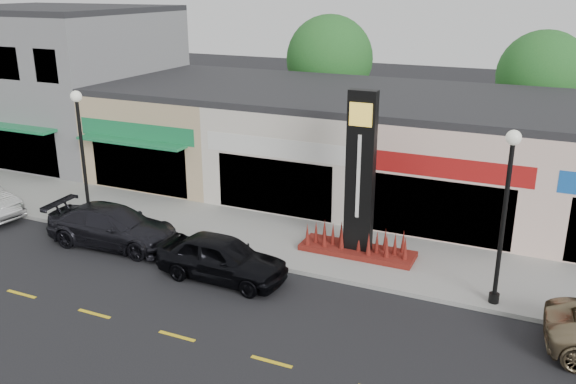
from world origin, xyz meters
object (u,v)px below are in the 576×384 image
object	(u,v)px
car_black_sedan	(222,258)
pylon_sign	(359,199)
lamp_west_near	(82,145)
lamp_east_near	(506,202)
car_dark_sedan	(113,226)

from	to	relation	value
car_black_sedan	pylon_sign	bearing A→B (deg)	-44.84
lamp_west_near	pylon_sign	distance (m)	11.19
lamp_east_near	pylon_sign	xyz separation A→B (m)	(-5.00, 1.70, -1.20)
lamp_east_near	car_black_sedan	xyz separation A→B (m)	(-8.64, -1.83, -2.70)
lamp_east_near	car_dark_sedan	size ratio (longest dim) A/B	1.04
lamp_west_near	pylon_sign	world-z (taller)	pylon_sign
lamp_east_near	car_dark_sedan	xyz separation A→B (m)	(-13.84, -1.10, -2.71)
pylon_sign	car_dark_sedan	distance (m)	9.39
lamp_west_near	car_dark_sedan	size ratio (longest dim) A/B	1.04
lamp_west_near	pylon_sign	bearing A→B (deg)	8.77
pylon_sign	car_dark_sedan	size ratio (longest dim) A/B	1.14
lamp_west_near	car_black_sedan	distance (m)	8.05
lamp_east_near	car_black_sedan	size ratio (longest dim) A/B	1.21
lamp_east_near	pylon_sign	bearing A→B (deg)	161.25
car_dark_sedan	car_black_sedan	distance (m)	5.25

